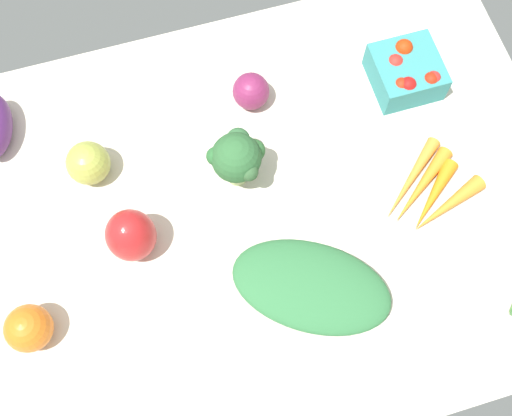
{
  "coord_description": "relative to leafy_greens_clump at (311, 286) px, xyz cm",
  "views": [
    {
      "loc": [
        10.19,
        34.69,
        99.32
      ],
      "look_at": [
        0.0,
        0.0,
        4.0
      ],
      "focal_mm": 44.84,
      "sensor_mm": 36.0,
      "label": 1
    }
  ],
  "objects": [
    {
      "name": "berry_basket",
      "position": [
        -27.26,
        -31.0,
        0.93
      ],
      "size": [
        11.16,
        11.16,
        6.94
      ],
      "color": "teal",
      "rests_on": "tablecloth"
    },
    {
      "name": "tablecloth",
      "position": [
        4.43,
        -14.73,
        -3.27
      ],
      "size": [
        104.0,
        76.0,
        2.0
      ],
      "primitive_type": "cube",
      "color": "beige",
      "rests_on": "ground"
    },
    {
      "name": "red_onion_near_basket",
      "position": [
        -0.61,
        -34.9,
        0.88
      ],
      "size": [
        6.32,
        6.32,
        6.32
      ],
      "primitive_type": "sphere",
      "color": "#802551",
      "rests_on": "tablecloth"
    },
    {
      "name": "carrot_bunch",
      "position": [
        -23.39,
        -9.64,
        -0.99
      ],
      "size": [
        18.06,
        16.04,
        2.78
      ],
      "color": "orange",
      "rests_on": "tablecloth"
    },
    {
      "name": "heirloom_tomato_green",
      "position": [
        28.4,
        -29.25,
        1.3
      ],
      "size": [
        7.14,
        7.14,
        7.14
      ],
      "primitive_type": "sphere",
      "color": "#A0A844",
      "rests_on": "tablecloth"
    },
    {
      "name": "bell_pepper_red",
      "position": [
        24.28,
        -14.73,
        2.73
      ],
      "size": [
        10.9,
        10.9,
        10.0
      ],
      "primitive_type": "ellipsoid",
      "rotation": [
        0.0,
        0.0,
        0.75
      ],
      "color": "red",
      "rests_on": "tablecloth"
    },
    {
      "name": "leafy_greens_clump",
      "position": [
        0.0,
        0.0,
        0.0
      ],
      "size": [
        28.39,
        25.0,
        4.55
      ],
      "primitive_type": "ellipsoid",
      "rotation": [
        0.0,
        0.0,
        5.73
      ],
      "color": "#32713F",
      "rests_on": "tablecloth"
    },
    {
      "name": "heirloom_tomato_orange",
      "position": [
        41.92,
        -5.46,
        1.29
      ],
      "size": [
        7.12,
        7.12,
        7.12
      ],
      "primitive_type": "sphere",
      "color": "orange",
      "rests_on": "tablecloth"
    },
    {
      "name": "broccoli_head",
      "position": [
        5.4,
        -21.9,
        4.66
      ],
      "size": [
        9.45,
        9.53,
        11.37
      ],
      "color": "#AABC7C",
      "rests_on": "tablecloth"
    }
  ]
}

